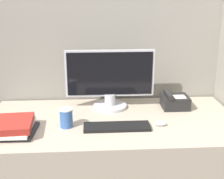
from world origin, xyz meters
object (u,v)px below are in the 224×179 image
(keyboard, at_px, (117,127))
(mouse, at_px, (161,123))
(coffee_cup, at_px, (66,118))
(book_stack, at_px, (14,127))
(monitor, at_px, (110,81))
(desk_telephone, at_px, (175,101))

(keyboard, bearing_deg, mouse, 4.05)
(keyboard, distance_m, coffee_cup, 0.31)
(keyboard, bearing_deg, book_stack, -177.68)
(monitor, xyz_separation_m, book_stack, (-0.59, -0.37, -0.15))
(mouse, distance_m, desk_telephone, 0.33)
(book_stack, bearing_deg, coffee_cup, 12.25)
(coffee_cup, height_order, book_stack, coffee_cup)
(monitor, height_order, book_stack, monitor)
(book_stack, bearing_deg, mouse, 2.86)
(keyboard, xyz_separation_m, book_stack, (-0.61, -0.02, 0.03))
(coffee_cup, xyz_separation_m, desk_telephone, (0.74, 0.27, -0.01))
(keyboard, distance_m, mouse, 0.28)
(monitor, distance_m, desk_telephone, 0.48)
(book_stack, distance_m, desk_telephone, 1.10)
(mouse, xyz_separation_m, book_stack, (-0.88, -0.04, 0.02))
(mouse, relative_size, coffee_cup, 0.58)
(book_stack, relative_size, desk_telephone, 1.62)
(coffee_cup, distance_m, book_stack, 0.31)
(mouse, distance_m, coffee_cup, 0.58)
(coffee_cup, bearing_deg, book_stack, -167.75)
(coffee_cup, bearing_deg, keyboard, -7.58)
(coffee_cup, height_order, desk_telephone, desk_telephone)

